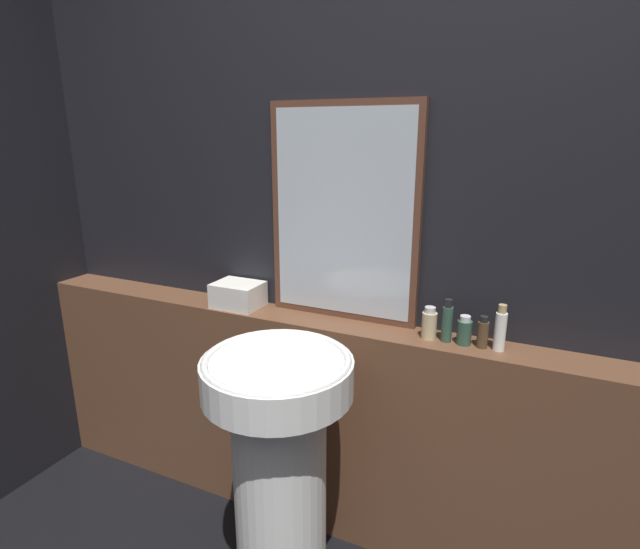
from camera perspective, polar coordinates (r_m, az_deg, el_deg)
The scene contains 10 objects.
wall_back at distance 1.89m, azimuth 5.31°, elevation 5.10°, with size 8.00×0.06×2.50m.
vanity_counter at distance 2.09m, azimuth 3.56°, elevation -17.44°, with size 2.98×0.18×0.91m.
pedestal_sink at distance 1.77m, azimuth -4.64°, elevation -20.89°, with size 0.48×0.48×0.94m.
mirror at distance 1.86m, azimuth 2.66°, elevation 6.90°, with size 0.59×0.03×0.81m.
towel_stack at distance 2.09m, azimuth -9.34°, elevation -2.28°, with size 0.19×0.15×0.10m.
shampoo_bottle at distance 1.79m, azimuth 12.38°, elevation -5.54°, with size 0.05×0.05×0.12m.
conditioner_bottle at distance 1.77m, azimuth 14.33°, elevation -5.29°, with size 0.04×0.04×0.15m.
lotion_bottle at distance 1.77m, azimuth 16.17°, elevation -6.24°, with size 0.05×0.05×0.10m.
body_wash_bottle at distance 1.76m, azimuth 18.10°, elevation -6.38°, with size 0.04×0.04×0.11m.
hand_soap_bottle at distance 1.75m, azimuth 19.91°, elevation -5.92°, with size 0.04×0.04×0.16m.
Camera 1 is at (0.62, -0.07, 1.60)m, focal length 28.00 mm.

